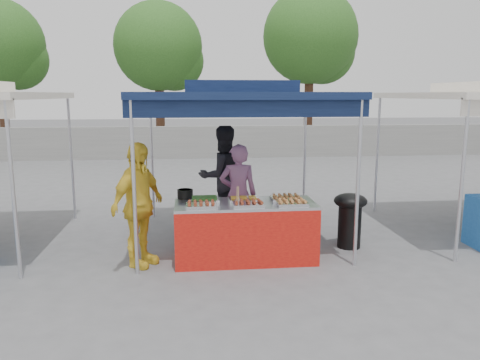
{
  "coord_description": "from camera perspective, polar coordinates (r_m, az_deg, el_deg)",
  "views": [
    {
      "loc": [
        -0.77,
        -6.55,
        2.37
      ],
      "look_at": [
        0.0,
        0.6,
        1.05
      ],
      "focal_mm": 35.0,
      "sensor_mm": 36.0,
      "label": 1
    }
  ],
  "objects": [
    {
      "name": "food_tray_fr",
      "position": [
        6.53,
        6.33,
        -2.81
      ],
      "size": [
        0.42,
        0.3,
        0.07
      ],
      "color": "silver",
      "rests_on": "vendor_table"
    },
    {
      "name": "main_canopy",
      "position": [
        7.55,
        -0.3,
        10.41
      ],
      "size": [
        3.2,
        3.2,
        2.57
      ],
      "color": "silver",
      "rests_on": "ground_plane"
    },
    {
      "name": "crate_right",
      "position": [
        7.42,
        2.18,
        -7.15
      ],
      "size": [
        0.44,
        0.31,
        0.26
      ],
      "primitive_type": "cube",
      "color": "#153BAB",
      "rests_on": "ground_plane"
    },
    {
      "name": "food_tray_bl",
      "position": [
        6.72,
        -4.36,
        -2.4
      ],
      "size": [
        0.42,
        0.3,
        0.07
      ],
      "color": "silver",
      "rests_on": "vendor_table"
    },
    {
      "name": "vendor_woman",
      "position": [
        7.4,
        -0.22,
        -1.79
      ],
      "size": [
        0.61,
        0.43,
        1.61
      ],
      "primitive_type": "imported",
      "rotation": [
        0.0,
        0.0,
        3.07
      ],
      "color": "#915C86",
      "rests_on": "ground_plane"
    },
    {
      "name": "wok_burner",
      "position": [
        7.49,
        13.25,
        -4.23
      ],
      "size": [
        0.51,
        0.51,
        0.87
      ],
      "rotation": [
        0.0,
        0.0,
        -0.3
      ],
      "color": "black",
      "rests_on": "ground_plane"
    },
    {
      "name": "food_tray_br",
      "position": [
        6.82,
        5.58,
        -2.23
      ],
      "size": [
        0.42,
        0.3,
        0.07
      ],
      "color": "silver",
      "rests_on": "vendor_table"
    },
    {
      "name": "crate_stacked",
      "position": [
        7.35,
        2.2,
        -5.25
      ],
      "size": [
        0.41,
        0.29,
        0.25
      ],
      "primitive_type": "cube",
      "color": "#153BAB",
      "rests_on": "crate_right"
    },
    {
      "name": "food_tray_fm",
      "position": [
        6.43,
        1.0,
        -2.94
      ],
      "size": [
        0.42,
        0.3,
        0.07
      ],
      "color": "silver",
      "rests_on": "vendor_table"
    },
    {
      "name": "customer_person",
      "position": [
        6.59,
        -12.3,
        -3.0
      ],
      "size": [
        0.91,
        1.09,
        1.74
      ],
      "primitive_type": "imported",
      "rotation": [
        0.0,
        0.0,
        1.0
      ],
      "color": "yellow",
      "rests_on": "ground_plane"
    },
    {
      "name": "vendor_table",
      "position": [
        6.78,
        0.64,
        -6.27
      ],
      "size": [
        2.0,
        0.8,
        0.85
      ],
      "color": "red",
      "rests_on": "ground_plane"
    },
    {
      "name": "food_tray_fl",
      "position": [
        6.38,
        -4.73,
        -3.09
      ],
      "size": [
        0.42,
        0.3,
        0.07
      ],
      "color": "silver",
      "rests_on": "vendor_table"
    },
    {
      "name": "tree_0",
      "position": [
        21.14,
        -26.98,
        14.12
      ],
      "size": [
        3.57,
        3.53,
        6.06
      ],
      "color": "#44281A",
      "rests_on": "ground_plane"
    },
    {
      "name": "crate_left",
      "position": [
        7.39,
        -3.16,
        -6.99
      ],
      "size": [
        0.54,
        0.37,
        0.32
      ],
      "primitive_type": "cube",
      "color": "#153BAB",
      "rests_on": "ground_plane"
    },
    {
      "name": "food_tray_bm",
      "position": [
        6.73,
        0.44,
        -2.34
      ],
      "size": [
        0.42,
        0.3,
        0.07
      ],
      "color": "silver",
      "rests_on": "vendor_table"
    },
    {
      "name": "cooking_pot",
      "position": [
        6.97,
        -6.7,
        -1.7
      ],
      "size": [
        0.23,
        0.23,
        0.13
      ],
      "primitive_type": "cylinder",
      "color": "black",
      "rests_on": "vendor_table"
    },
    {
      "name": "helper_man",
      "position": [
        8.39,
        -2.11,
        0.41
      ],
      "size": [
        1.05,
        0.92,
        1.83
      ],
      "primitive_type": "imported",
      "rotation": [
        0.0,
        0.0,
        3.44
      ],
      "color": "black",
      "rests_on": "ground_plane"
    },
    {
      "name": "skewer_cup",
      "position": [
        6.41,
        -0.27,
        -2.88
      ],
      "size": [
        0.07,
        0.07,
        0.09
      ],
      "primitive_type": "cylinder",
      "color": "silver",
      "rests_on": "vendor_table"
    },
    {
      "name": "tree_2",
      "position": [
        20.2,
        8.93,
        16.46
      ],
      "size": [
        3.86,
        3.86,
        6.64
      ],
      "color": "#44281A",
      "rests_on": "ground_plane"
    },
    {
      "name": "back_wall",
      "position": [
        17.65,
        -3.63,
        4.63
      ],
      "size": [
        40.0,
        0.25,
        1.2
      ],
      "primitive_type": "cube",
      "color": "gray",
      "rests_on": "ground_plane"
    },
    {
      "name": "ground_plane",
      "position": [
        7.0,
        0.53,
        -9.37
      ],
      "size": [
        80.0,
        80.0,
        0.0
      ],
      "primitive_type": "plane",
      "color": "#5E5F61"
    },
    {
      "name": "tree_1",
      "position": [
        19.45,
        -9.48,
        15.32
      ],
      "size": [
        3.53,
        3.47,
        5.97
      ],
      "color": "#44281A",
      "rests_on": "ground_plane"
    }
  ]
}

